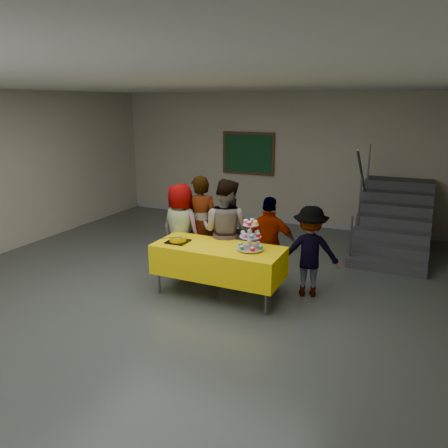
# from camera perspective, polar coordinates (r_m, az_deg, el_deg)

# --- Properties ---
(room_shell) EXTENTS (10.00, 10.04, 3.02)m
(room_shell) POSITION_cam_1_polar(r_m,az_deg,el_deg) (5.69, -8.60, 9.08)
(room_shell) COLOR #4C514C
(room_shell) RESTS_ON ground
(bake_table) EXTENTS (1.88, 0.78, 0.77)m
(bake_table) POSITION_cam_1_polar(r_m,az_deg,el_deg) (6.34, -0.76, -4.75)
(bake_table) COLOR #595960
(bake_table) RESTS_ON ground
(cupcake_stand) EXTENTS (0.38, 0.38, 0.44)m
(cupcake_stand) POSITION_cam_1_polar(r_m,az_deg,el_deg) (6.06, 3.47, -1.83)
(cupcake_stand) COLOR silver
(cupcake_stand) RESTS_ON bake_table
(bear_cake) EXTENTS (0.32, 0.36, 0.12)m
(bear_cake) POSITION_cam_1_polar(r_m,az_deg,el_deg) (6.47, -6.04, -1.86)
(bear_cake) COLOR black
(bear_cake) RESTS_ON bake_table
(schoolchild_a) EXTENTS (0.81, 0.59, 1.52)m
(schoolchild_a) POSITION_cam_1_polar(r_m,az_deg,el_deg) (7.13, -5.67, -0.78)
(schoolchild_a) COLOR slate
(schoolchild_a) RESTS_ON ground
(schoolchild_b) EXTENTS (0.70, 0.59, 1.64)m
(schoolchild_b) POSITION_cam_1_polar(r_m,az_deg,el_deg) (7.22, -3.09, -0.04)
(schoolchild_b) COLOR slate
(schoolchild_b) RESTS_ON ground
(schoolchild_c) EXTENTS (0.83, 0.66, 1.65)m
(schoolchild_c) POSITION_cam_1_polar(r_m,az_deg,el_deg) (6.80, 0.17, -0.95)
(schoolchild_c) COLOR slate
(schoolchild_c) RESTS_ON ground
(schoolchild_d) EXTENTS (0.88, 0.45, 1.44)m
(schoolchild_d) POSITION_cam_1_polar(r_m,az_deg,el_deg) (6.55, 5.94, -2.65)
(schoolchild_d) COLOR slate
(schoolchild_d) RESTS_ON ground
(schoolchild_e) EXTENTS (0.98, 0.74, 1.35)m
(schoolchild_e) POSITION_cam_1_polar(r_m,az_deg,el_deg) (6.47, 11.11, -3.53)
(schoolchild_e) COLOR slate
(schoolchild_e) RESTS_ON ground
(staircase) EXTENTS (1.30, 2.40, 2.04)m
(staircase) POSITION_cam_1_polar(r_m,az_deg,el_deg) (9.14, 21.32, 0.10)
(staircase) COLOR #424447
(staircase) RESTS_ON ground
(noticeboard) EXTENTS (1.30, 0.05, 1.00)m
(noticeboard) POSITION_cam_1_polar(r_m,az_deg,el_deg) (10.47, 3.17, 9.19)
(noticeboard) COLOR #472B16
(noticeboard) RESTS_ON ground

